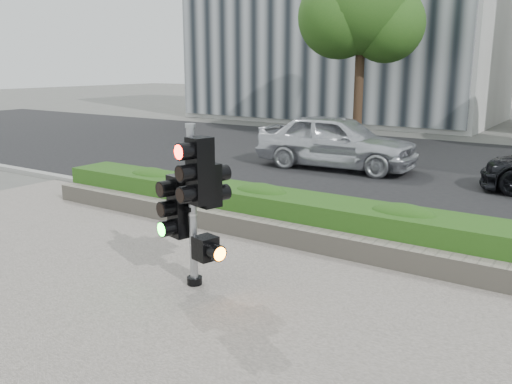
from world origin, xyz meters
TOP-DOWN VIEW (x-y plane):
  - ground at (0.00, 0.00)m, footprint 120.00×120.00m
  - sidewalk at (0.00, -2.50)m, footprint 16.00×11.00m
  - road at (0.00, 10.00)m, footprint 60.00×13.00m
  - curb at (0.00, 3.15)m, footprint 60.00×0.25m
  - stone_wall at (0.00, 1.90)m, footprint 12.00×0.32m
  - hedge at (0.00, 2.55)m, footprint 12.00×1.00m
  - tree_left at (-4.52, 14.56)m, footprint 4.61×4.03m
  - traffic_signal at (-0.39, -0.26)m, footprint 0.81×0.66m
  - car_silver at (-2.60, 8.66)m, footprint 4.76×2.15m

SIDE VIEW (x-z plane):
  - ground at x=0.00m, z-range 0.00..0.00m
  - road at x=0.00m, z-range 0.00..0.02m
  - sidewalk at x=0.00m, z-range 0.00..0.03m
  - curb at x=0.00m, z-range 0.00..0.12m
  - stone_wall at x=0.00m, z-range 0.03..0.37m
  - hedge at x=0.00m, z-range 0.03..0.71m
  - car_silver at x=-2.60m, z-range 0.02..1.61m
  - traffic_signal at x=-0.39m, z-range 0.15..2.36m
  - tree_left at x=-4.52m, z-range 1.37..8.72m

